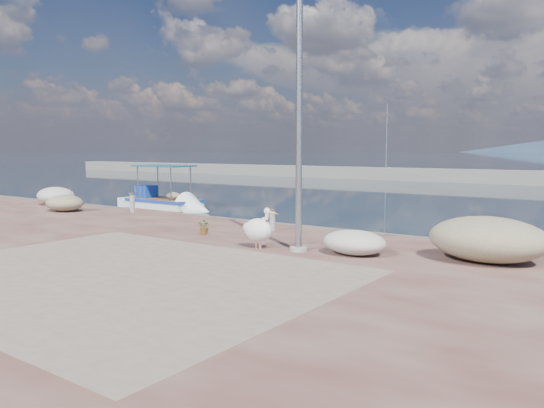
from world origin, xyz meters
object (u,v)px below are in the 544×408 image
Objects in this scene: boat_left at (164,205)px; lamp_post at (300,117)px; bollard_near at (272,218)px; pelican at (259,229)px.

boat_left is 15.40m from lamp_post.
bollard_near is at bearing 137.21° from lamp_post.
boat_left is at bearing 153.64° from bollard_near.
lamp_post is (12.97, -7.48, 3.60)m from boat_left.
pelican is at bearing -160.21° from lamp_post.
lamp_post is at bearing -42.79° from bollard_near.
pelican is 1.54× the size of bollard_near.
lamp_post is (0.99, 0.36, 2.80)m from pelican.
lamp_post is 4.42m from bollard_near.
boat_left is 14.33m from pelican.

